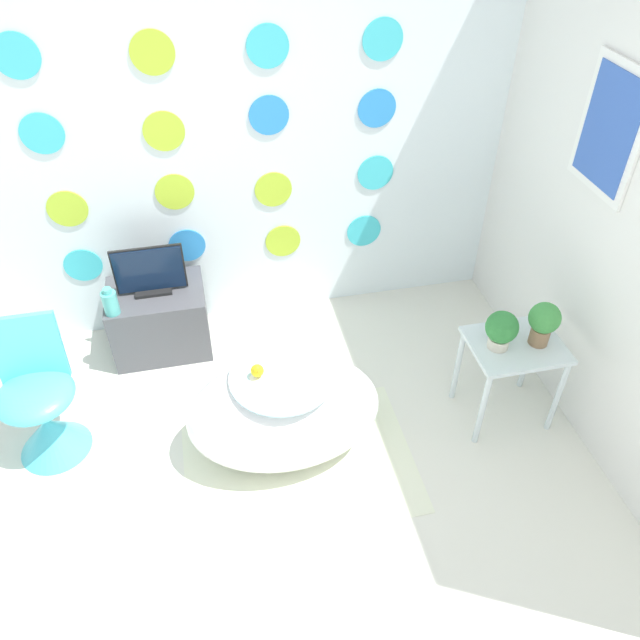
{
  "coord_description": "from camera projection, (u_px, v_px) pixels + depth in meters",
  "views": [
    {
      "loc": [
        -0.16,
        -1.16,
        2.71
      ],
      "look_at": [
        0.32,
        1.05,
        0.8
      ],
      "focal_mm": 35.0,
      "sensor_mm": 36.0,
      "label": 1
    }
  ],
  "objects": [
    {
      "name": "ground_plane",
      "position": [
        299.0,
        631.0,
        2.63
      ],
      "size": [
        12.0,
        12.0,
        0.0
      ],
      "primitive_type": "plane",
      "color": "silver"
    },
    {
      "name": "wall_back_dotted",
      "position": [
        218.0,
        127.0,
        3.45
      ],
      "size": [
        4.42,
        0.05,
        2.6
      ],
      "color": "white",
      "rests_on": "ground_plane"
    },
    {
      "name": "wall_right",
      "position": [
        613.0,
        189.0,
        2.89
      ],
      "size": [
        0.06,
        3.19,
        2.6
      ],
      "color": "silver",
      "rests_on": "ground_plane"
    },
    {
      "name": "rug",
      "position": [
        299.0,
        463.0,
        3.29
      ],
      "size": [
        1.2,
        0.87,
        0.01
      ],
      "color": "silver",
      "rests_on": "ground_plane"
    },
    {
      "name": "bathtub",
      "position": [
        284.0,
        411.0,
        3.21
      ],
      "size": [
        1.0,
        0.64,
        0.55
      ],
      "color": "white",
      "rests_on": "ground_plane"
    },
    {
      "name": "rubber_duck",
      "position": [
        258.0,
        370.0,
        3.0
      ],
      "size": [
        0.06,
        0.07,
        0.08
      ],
      "color": "yellow",
      "rests_on": "bathtub"
    },
    {
      "name": "chair",
      "position": [
        44.0,
        414.0,
        3.22
      ],
      "size": [
        0.39,
        0.39,
        0.79
      ],
      "color": "#4CC6DB",
      "rests_on": "ground_plane"
    },
    {
      "name": "tv_cabinet",
      "position": [
        160.0,
        319.0,
        3.86
      ],
      "size": [
        0.58,
        0.43,
        0.43
      ],
      "color": "#4C4C51",
      "rests_on": "ground_plane"
    },
    {
      "name": "tv",
      "position": [
        150.0,
        273.0,
        3.64
      ],
      "size": [
        0.41,
        0.12,
        0.31
      ],
      "color": "black",
      "rests_on": "tv_cabinet"
    },
    {
      "name": "vase",
      "position": [
        110.0,
        302.0,
        3.52
      ],
      "size": [
        0.09,
        0.09,
        0.17
      ],
      "color": "#51B2AD",
      "rests_on": "tv_cabinet"
    },
    {
      "name": "side_table",
      "position": [
        513.0,
        357.0,
        3.29
      ],
      "size": [
        0.48,
        0.39,
        0.53
      ],
      "color": "silver",
      "rests_on": "ground_plane"
    },
    {
      "name": "potted_plant_left",
      "position": [
        501.0,
        329.0,
        3.14
      ],
      "size": [
        0.17,
        0.17,
        0.22
      ],
      "color": "beige",
      "rests_on": "side_table"
    },
    {
      "name": "potted_plant_right",
      "position": [
        544.0,
        321.0,
        3.14
      ],
      "size": [
        0.16,
        0.16,
        0.25
      ],
      "color": "#8C6B4C",
      "rests_on": "side_table"
    }
  ]
}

